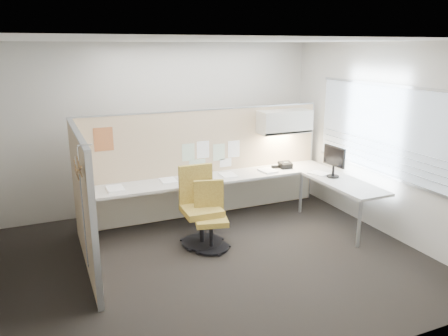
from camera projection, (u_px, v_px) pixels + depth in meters
name	position (u px, v px, depth m)	size (l,w,h in m)	color
floor	(211.00, 261.00, 5.77)	(5.50, 4.50, 0.01)	black
ceiling	(209.00, 40.00, 5.02)	(5.50, 4.50, 0.01)	white
wall_back	(161.00, 128.00, 7.38)	(5.50, 0.02, 2.80)	beige
wall_front	(316.00, 223.00, 3.41)	(5.50, 0.02, 2.80)	beige
wall_right	(382.00, 140.00, 6.45)	(0.02, 4.50, 2.80)	beige
window_pane	(382.00, 130.00, 6.40)	(0.01, 2.80, 1.30)	#8F9CA6
partition_back	(205.00, 163.00, 7.16)	(4.10, 0.06, 1.75)	tan
partition_left	(83.00, 202.00, 5.40)	(0.06, 2.20, 1.75)	tan
desk	(238.00, 185.00, 6.96)	(4.00, 2.07, 0.73)	beige
overhead_bin	(284.00, 122.00, 7.32)	(0.90, 0.36, 0.38)	beige
task_light_strip	(284.00, 134.00, 7.38)	(0.60, 0.06, 0.02)	#FFEABF
pinned_papers	(210.00, 154.00, 7.12)	(1.01, 0.00, 0.47)	#8CBF8C
poster	(103.00, 139.00, 6.37)	(0.28, 0.00, 0.35)	orange
chair_left	(210.00, 218.00, 6.04)	(0.53, 0.54, 0.93)	black
chair_right	(200.00, 209.00, 6.18)	(0.58, 0.58, 1.10)	black
monitor	(334.00, 160.00, 6.84)	(0.20, 0.47, 0.49)	black
phone	(285.00, 165.00, 7.42)	(0.23, 0.22, 0.12)	black
stapler	(275.00, 167.00, 7.41)	(0.14, 0.04, 0.05)	black
tape_dispenser	(286.00, 166.00, 7.45)	(0.10, 0.06, 0.06)	black
coat_hook	(79.00, 179.00, 4.45)	(0.18, 0.44, 1.31)	silver
paper_stack_0	(115.00, 189.00, 6.29)	(0.23, 0.30, 0.03)	white
paper_stack_1	(168.00, 180.00, 6.71)	(0.23, 0.30, 0.02)	white
paper_stack_2	(192.00, 181.00, 6.65)	(0.23, 0.30, 0.04)	white
paper_stack_3	(228.00, 175.00, 7.00)	(0.23, 0.30, 0.02)	white
paper_stack_4	(268.00, 171.00, 7.22)	(0.23, 0.30, 0.03)	white
paper_stack_5	(319.00, 173.00, 7.09)	(0.23, 0.30, 0.02)	white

